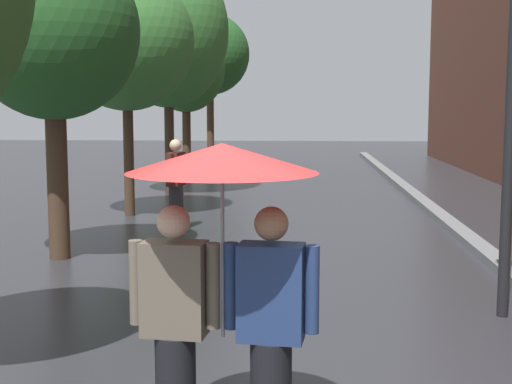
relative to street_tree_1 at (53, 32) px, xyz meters
name	(u,v)px	position (x,y,z in m)	size (l,w,h in m)	color
kerb_strip	(442,217)	(6.27, 3.85, -3.19)	(0.30, 36.00, 0.12)	slate
street_tree_1	(53,32)	(0.00, 0.00, 0.00)	(2.45, 2.45, 4.54)	#473323
street_tree_2	(126,42)	(0.06, 4.09, 0.20)	(2.68, 2.68, 4.83)	#473323
street_tree_3	(168,32)	(0.24, 7.64, 0.75)	(2.99, 2.99, 5.88)	#473323
street_tree_4	(186,68)	(-0.05, 12.20, 0.09)	(2.42, 2.42, 4.73)	#473323
street_tree_5	(210,55)	(0.19, 16.28, 0.77)	(2.88, 2.88, 5.51)	#473323
couple_under_umbrella	(222,246)	(3.03, -5.83, -1.87)	(1.20, 1.18, 2.01)	black
street_lamp_post	(512,76)	(5.67, -2.55, -0.72)	(0.24, 0.24, 4.34)	black
pedestrian_walking_midground	(176,184)	(1.30, 2.45, -2.42)	(0.30, 0.58, 1.63)	#2D2D33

